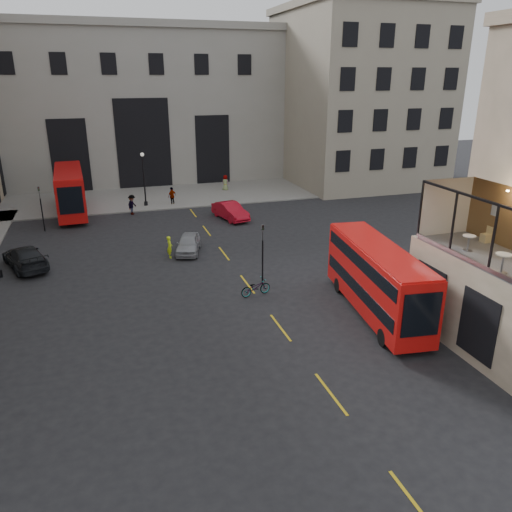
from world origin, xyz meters
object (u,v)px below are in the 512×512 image
object	(u,v)px
bus_near	(377,277)
pedestrian_d	(225,183)
cyclist	(170,247)
pedestrian_b	(132,205)
bus_far	(70,189)
pedestrian_a	(79,214)
car_c	(25,257)
traffic_light_near	(263,246)
traffic_light_far	(41,203)
street_lamp_b	(144,183)
car_b	(230,211)
pedestrian_c	(172,196)
cafe_table_mid	(503,260)
cafe_chair_d	(486,237)
cafe_table_far	(469,241)
car_a	(188,244)
bicycle	(256,287)

from	to	relation	value
bus_near	pedestrian_d	world-z (taller)	bus_near
cyclist	pedestrian_b	distance (m)	13.01
bus_far	pedestrian_a	world-z (taller)	bus_far
pedestrian_b	car_c	bearing A→B (deg)	178.98
traffic_light_near	cyclist	size ratio (longest dim) A/B	2.37
traffic_light_far	street_lamp_b	xyz separation A→B (m)	(9.00, 6.00, -0.03)
bus_near	car_b	bearing A→B (deg)	97.19
traffic_light_far	street_lamp_b	size ratio (longest dim) A/B	0.71
pedestrian_b	pedestrian_c	xyz separation A→B (m)	(4.13, 2.50, -0.02)
traffic_light_near	pedestrian_b	size ratio (longest dim) A/B	2.03
bus_far	cafe_table_mid	bearing A→B (deg)	-61.36
cafe_table_mid	cafe_chair_d	bearing A→B (deg)	57.45
bus_near	cafe_table_far	xyz separation A→B (m)	(2.47, -3.58, 2.92)
cyclist	street_lamp_b	bearing A→B (deg)	1.35
pedestrian_d	cafe_table_far	size ratio (longest dim) A/B	2.41
pedestrian_d	car_a	bearing A→B (deg)	111.94
car_c	pedestrian_c	world-z (taller)	pedestrian_c
cafe_table_mid	cafe_table_far	distance (m)	2.78
street_lamp_b	pedestrian_a	bearing A→B (deg)	-142.93
traffic_light_far	car_c	size ratio (longest dim) A/B	0.74
traffic_light_near	car_c	xyz separation A→B (m)	(-14.52, 7.29, -1.68)
pedestrian_b	car_a	bearing A→B (deg)	-133.01
car_b	bicycle	world-z (taller)	car_b
pedestrian_c	pedestrian_b	bearing A→B (deg)	-3.19
cyclist	pedestrian_d	bearing A→B (deg)	-23.61
bus_far	cyclist	size ratio (longest dim) A/B	6.62
street_lamp_b	cafe_chair_d	size ratio (longest dim) A/B	6.76
bicycle	pedestrian_b	bearing A→B (deg)	3.71
traffic_light_near	cafe_table_mid	bearing A→B (deg)	-62.39
bicycle	cafe_table_far	size ratio (longest dim) A/B	2.59
car_c	pedestrian_d	world-z (taller)	pedestrian_d
car_a	cafe_chair_d	world-z (taller)	cafe_chair_d
traffic_light_near	bus_far	xyz separation A→B (m)	(-11.89, 21.26, -0.07)
pedestrian_b	cafe_table_mid	xyz separation A→B (m)	(12.93, -31.56, 4.20)
car_b	cafe_table_far	distance (m)	25.40
bus_near	traffic_light_near	bearing A→B (deg)	127.00
bicycle	pedestrian_c	xyz separation A→B (m)	(-1.39, 23.50, 0.41)
car_a	pedestrian_a	size ratio (longest dim) A/B	2.09
bus_far	car_b	bearing A→B (deg)	-24.62
pedestrian_a	pedestrian_b	distance (m)	5.11
pedestrian_d	cafe_table_mid	size ratio (longest dim) A/B	2.19
traffic_light_far	bus_far	bearing A→B (deg)	68.13
bus_near	car_c	distance (m)	23.23
cafe_table_mid	street_lamp_b	bearing A→B (deg)	108.43
traffic_light_far	car_c	distance (m)	8.88
bus_far	car_b	size ratio (longest dim) A/B	2.29
cafe_table_far	bus_near	bearing A→B (deg)	124.54
bus_near	car_b	world-z (taller)	bus_near
car_b	pedestrian_d	world-z (taller)	pedestrian_d
bicycle	pedestrian_b	world-z (taller)	pedestrian_b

